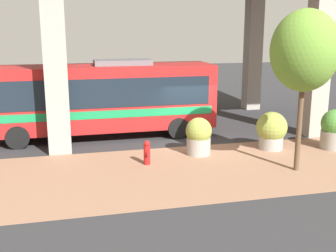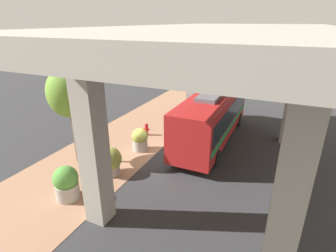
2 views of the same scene
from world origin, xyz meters
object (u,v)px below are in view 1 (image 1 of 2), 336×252
at_px(planter_front, 272,131).
at_px(street_tree_near, 305,51).
at_px(planter_back, 335,129).
at_px(fire_hydrant, 147,153).
at_px(planter_middle, 199,136).
at_px(bus, 101,96).

height_order(planter_front, street_tree_near, street_tree_near).
bearing_deg(planter_back, planter_front, 77.45).
relative_size(fire_hydrant, planter_middle, 0.62).
bearing_deg(street_tree_near, fire_hydrant, 69.55).
height_order(fire_hydrant, planter_back, planter_back).
bearing_deg(fire_hydrant, planter_front, -81.85).
distance_m(planter_front, planter_back, 2.68).
relative_size(bus, street_tree_near, 1.84).
relative_size(planter_middle, street_tree_near, 0.27).
height_order(bus, planter_middle, bus).
relative_size(planter_front, street_tree_near, 0.28).
bearing_deg(bus, planter_front, -119.53).
xyz_separation_m(planter_front, planter_middle, (-0.00, 3.22, -0.05)).
xyz_separation_m(fire_hydrant, planter_back, (0.20, -8.12, 0.37)).
xyz_separation_m(bus, planter_middle, (-3.83, -3.54, -1.18)).
bearing_deg(fire_hydrant, planter_middle, -71.00).
distance_m(fire_hydrant, planter_middle, 2.43).
height_order(bus, planter_front, bus).
distance_m(bus, planter_middle, 5.35).
height_order(planter_back, street_tree_near, street_tree_near).
relative_size(bus, fire_hydrant, 11.05).
bearing_deg(planter_middle, street_tree_near, -133.47).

